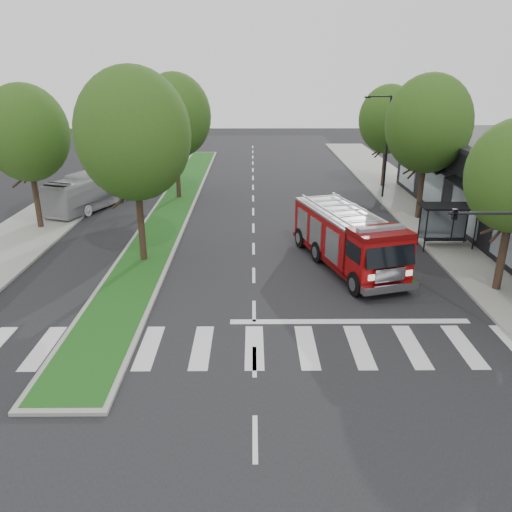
{
  "coord_description": "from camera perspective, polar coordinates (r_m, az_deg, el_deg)",
  "views": [
    {
      "loc": [
        -0.06,
        -19.49,
        9.95
      ],
      "look_at": [
        0.1,
        2.04,
        1.8
      ],
      "focal_mm": 35.0,
      "sensor_mm": 36.0,
      "label": 1
    }
  ],
  "objects": [
    {
      "name": "sidewalk_right",
      "position": [
        33.54,
        21.6,
        2.12
      ],
      "size": [
        5.0,
        80.0,
        0.15
      ],
      "primitive_type": "cube",
      "color": "gray",
      "rests_on": "ground"
    },
    {
      "name": "tree_right_far",
      "position": [
        45.19,
        14.9,
        14.85
      ],
      "size": [
        5.0,
        5.0,
        8.73
      ],
      "color": "black",
      "rests_on": "ground"
    },
    {
      "name": "fire_engine",
      "position": [
        26.65,
        10.4,
        1.94
      ],
      "size": [
        5.11,
        9.52,
        3.16
      ],
      "rotation": [
        0.0,
        0.0,
        0.28
      ],
      "color": "#530405",
      "rests_on": "ground"
    },
    {
      "name": "streetlight_right_far",
      "position": [
        41.2,
        14.56,
        12.46
      ],
      "size": [
        2.11,
        0.2,
        8.0
      ],
      "color": "black",
      "rests_on": "ground"
    },
    {
      "name": "sidewalk_left",
      "position": [
        34.29,
        -25.33,
        1.95
      ],
      "size": [
        5.0,
        80.0,
        0.15
      ],
      "primitive_type": "cube",
      "color": "gray",
      "rests_on": "ground"
    },
    {
      "name": "tree_median_far",
      "position": [
        40.08,
        -9.29,
        15.52
      ],
      "size": [
        5.6,
        5.6,
        9.72
      ],
      "color": "black",
      "rests_on": "ground"
    },
    {
      "name": "tree_right_mid",
      "position": [
        35.6,
        19.12,
        14.06
      ],
      "size": [
        5.6,
        5.6,
        9.72
      ],
      "color": "black",
      "rests_on": "ground"
    },
    {
      "name": "bus_shelter",
      "position": [
        30.87,
        21.04,
        4.49
      ],
      "size": [
        3.2,
        1.6,
        2.61
      ],
      "color": "black",
      "rests_on": "ground"
    },
    {
      "name": "tree_left_mid",
      "position": [
        34.65,
        -24.79,
        12.62
      ],
      "size": [
        5.2,
        5.2,
        9.16
      ],
      "color": "black",
      "rests_on": "ground"
    },
    {
      "name": "tree_median_near",
      "position": [
        26.36,
        -13.83,
        13.32
      ],
      "size": [
        5.8,
        5.8,
        10.16
      ],
      "color": "black",
      "rests_on": "ground"
    },
    {
      "name": "ground",
      "position": [
        21.88,
        -0.23,
        -6.31
      ],
      "size": [
        140.0,
        140.0,
        0.0
      ],
      "primitive_type": "plane",
      "color": "black",
      "rests_on": "ground"
    },
    {
      "name": "median",
      "position": [
        39.22,
        -9.17,
        5.89
      ],
      "size": [
        3.0,
        50.0,
        0.15
      ],
      "color": "gray",
      "rests_on": "ground"
    },
    {
      "name": "city_bus",
      "position": [
        39.92,
        -17.8,
        7.31
      ],
      "size": [
        5.44,
        9.89,
        2.7
      ],
      "primitive_type": "imported",
      "rotation": [
        0.0,
        0.0,
        -0.35
      ],
      "color": "#B0B0B4",
      "rests_on": "ground"
    }
  ]
}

